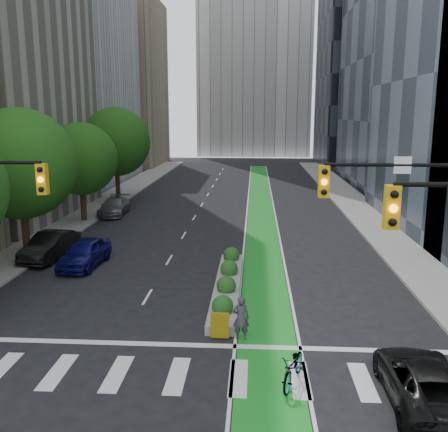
# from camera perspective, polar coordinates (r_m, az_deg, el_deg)

# --- Properties ---
(ground) EXTENTS (160.00, 160.00, 0.00)m
(ground) POSITION_cam_1_polar(r_m,az_deg,el_deg) (18.07, -4.86, -16.17)
(ground) COLOR black
(ground) RESTS_ON ground
(sidewalk_left) EXTENTS (3.60, 90.00, 0.15)m
(sidewalk_left) POSITION_cam_1_polar(r_m,az_deg,el_deg) (44.02, -15.39, 0.32)
(sidewalk_left) COLOR gray
(sidewalk_left) RESTS_ON ground
(sidewalk_right) EXTENTS (3.60, 90.00, 0.15)m
(sidewalk_right) POSITION_cam_1_polar(r_m,az_deg,el_deg) (42.67, 16.15, -0.07)
(sidewalk_right) COLOR gray
(sidewalk_right) RESTS_ON ground
(bike_lane_paint) EXTENTS (2.20, 70.00, 0.01)m
(bike_lane_paint) POSITION_cam_1_polar(r_m,az_deg,el_deg) (46.57, 4.19, 1.23)
(bike_lane_paint) COLOR #1A9024
(bike_lane_paint) RESTS_ON ground
(building_tan_far) EXTENTS (14.00, 16.00, 26.00)m
(building_tan_far) POSITION_cam_1_polar(r_m,az_deg,el_deg) (84.95, -12.14, 14.52)
(building_tan_far) COLOR tan
(building_tan_far) RESTS_ON ground
(building_dark_end) EXTENTS (14.00, 18.00, 28.00)m
(building_dark_end) POSITION_cam_1_polar(r_m,az_deg,el_deg) (85.79, 15.94, 14.98)
(building_dark_end) COLOR black
(building_dark_end) RESTS_ON ground
(tree_mid) EXTENTS (6.40, 6.40, 8.78)m
(tree_mid) POSITION_cam_1_polar(r_m,az_deg,el_deg) (31.02, -22.26, 5.52)
(tree_mid) COLOR black
(tree_mid) RESTS_ON ground
(tree_midfar) EXTENTS (5.60, 5.60, 7.76)m
(tree_midfar) POSITION_cam_1_polar(r_m,az_deg,el_deg) (40.27, -16.05, 6.27)
(tree_midfar) COLOR black
(tree_midfar) RESTS_ON ground
(tree_far) EXTENTS (6.60, 6.60, 9.00)m
(tree_far) POSITION_cam_1_polar(r_m,az_deg,el_deg) (49.73, -12.25, 8.27)
(tree_far) COLOR black
(tree_far) RESTS_ON ground
(signal_right) EXTENTS (5.82, 0.51, 7.20)m
(signal_right) POSITION_cam_1_polar(r_m,az_deg,el_deg) (17.78, 23.95, -1.11)
(signal_right) COLOR black
(signal_right) RESTS_ON ground
(median_planter) EXTENTS (1.20, 10.26, 1.10)m
(median_planter) POSITION_cam_1_polar(r_m,az_deg,el_deg) (24.25, 0.40, -7.73)
(median_planter) COLOR gray
(median_planter) RESTS_ON ground
(bicycle) EXTENTS (1.39, 2.26, 1.12)m
(bicycle) POSITION_cam_1_polar(r_m,az_deg,el_deg) (16.63, 7.98, -16.70)
(bicycle) COLOR gray
(bicycle) RESTS_ON ground
(cyclist) EXTENTS (0.65, 0.44, 1.72)m
(cyclist) POSITION_cam_1_polar(r_m,az_deg,el_deg) (19.19, 1.95, -11.57)
(cyclist) COLOR #3A3540
(cyclist) RESTS_ON ground
(parked_car_left_near) EXTENTS (2.14, 4.65, 1.54)m
(parked_car_left_near) POSITION_cam_1_polar(r_m,az_deg,el_deg) (29.00, -15.64, -4.07)
(parked_car_left_near) COLOR #0E0E54
(parked_car_left_near) RESTS_ON ground
(parked_car_left_mid) EXTENTS (2.19, 4.96, 1.58)m
(parked_car_left_mid) POSITION_cam_1_polar(r_m,az_deg,el_deg) (31.04, -19.24, -3.23)
(parked_car_left_mid) COLOR black
(parked_car_left_mid) RESTS_ON ground
(parked_car_left_far) EXTENTS (2.22, 5.04, 1.44)m
(parked_car_left_far) POSITION_cam_1_polar(r_m,az_deg,el_deg) (42.97, -12.42, 1.07)
(parked_car_left_far) COLOR #5C5E61
(parked_car_left_far) RESTS_ON ground
(parked_car_right) EXTENTS (2.30, 4.82, 1.33)m
(parked_car_right) POSITION_cam_1_polar(r_m,az_deg,el_deg) (16.61, 21.80, -17.09)
(parked_car_right) COLOR black
(parked_car_right) RESTS_ON ground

